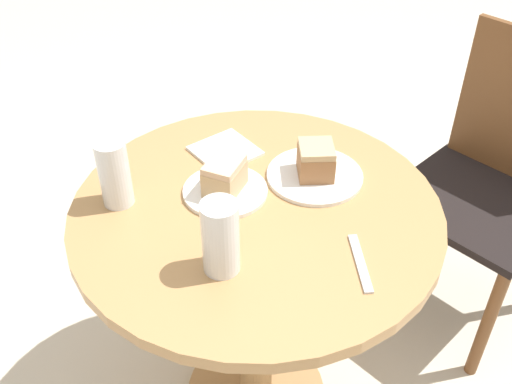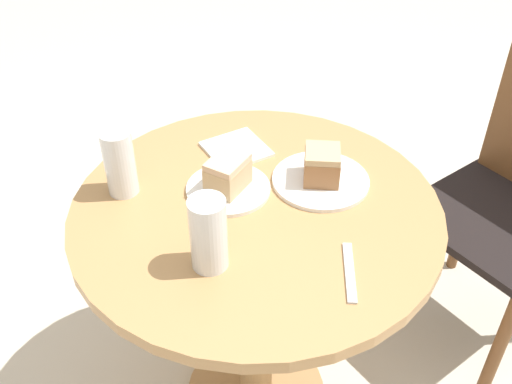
{
  "view_description": "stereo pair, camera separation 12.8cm",
  "coord_description": "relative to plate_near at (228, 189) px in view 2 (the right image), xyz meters",
  "views": [
    {
      "loc": [
        0.79,
        -0.61,
        1.56
      ],
      "look_at": [
        0.0,
        0.0,
        0.76
      ],
      "focal_mm": 42.0,
      "sensor_mm": 36.0,
      "label": 1
    },
    {
      "loc": [
        0.87,
        -0.51,
        1.56
      ],
      "look_at": [
        0.0,
        0.0,
        0.76
      ],
      "focal_mm": 42.0,
      "sensor_mm": 36.0,
      "label": 2
    }
  ],
  "objects": [
    {
      "name": "cake_slice_far",
      "position": [
        0.08,
        0.2,
        0.04
      ],
      "size": [
        0.11,
        0.11,
        0.08
      ],
      "rotation": [
        0.0,
        0.0,
        4.1
      ],
      "color": "#9E6B42",
      "rests_on": "plate_far"
    },
    {
      "name": "plate_near",
      "position": [
        0.0,
        0.0,
        0.0
      ],
      "size": [
        0.19,
        0.19,
        0.01
      ],
      "color": "white",
      "rests_on": "table"
    },
    {
      "name": "cake_slice_near",
      "position": [
        0.0,
        0.0,
        0.04
      ],
      "size": [
        0.11,
        0.12,
        0.08
      ],
      "rotation": [
        0.0,
        0.0,
        0.51
      ],
      "color": "tan",
      "rests_on": "plate_near"
    },
    {
      "name": "fork",
      "position": [
        -0.1,
        0.07,
        -0.0
      ],
      "size": [
        0.13,
        0.15,
        0.0
      ],
      "rotation": [
        0.0,
        0.0,
        2.31
      ],
      "color": "silver",
      "rests_on": "table"
    },
    {
      "name": "napkin_stack",
      "position": [
        -0.13,
        0.09,
        -0.0
      ],
      "size": [
        0.14,
        0.14,
        0.01
      ],
      "rotation": [
        0.0,
        0.0,
        -0.0
      ],
      "color": "white",
      "rests_on": "table"
    },
    {
      "name": "plate_far",
      "position": [
        0.08,
        0.2,
        0.0
      ],
      "size": [
        0.22,
        0.22,
        0.01
      ],
      "color": "white",
      "rests_on": "table"
    },
    {
      "name": "spoon",
      "position": [
        0.34,
        0.08,
        -0.0
      ],
      "size": [
        0.14,
        0.1,
        0.0
      ],
      "rotation": [
        0.0,
        0.0,
        2.56
      ],
      "color": "silver",
      "rests_on": "table"
    },
    {
      "name": "glass_water",
      "position": [
        -0.12,
        -0.2,
        0.06
      ],
      "size": [
        0.07,
        0.07,
        0.16
      ],
      "color": "silver",
      "rests_on": "table"
    },
    {
      "name": "table",
      "position": [
        0.08,
        0.03,
        -0.18
      ],
      "size": [
        0.82,
        0.82,
        0.72
      ],
      "color": "tan",
      "rests_on": "ground_plane"
    },
    {
      "name": "glass_lemonade",
      "position": [
        0.19,
        -0.14,
        0.06
      ],
      "size": [
        0.07,
        0.07,
        0.16
      ],
      "color": "beige",
      "rests_on": "table"
    }
  ]
}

